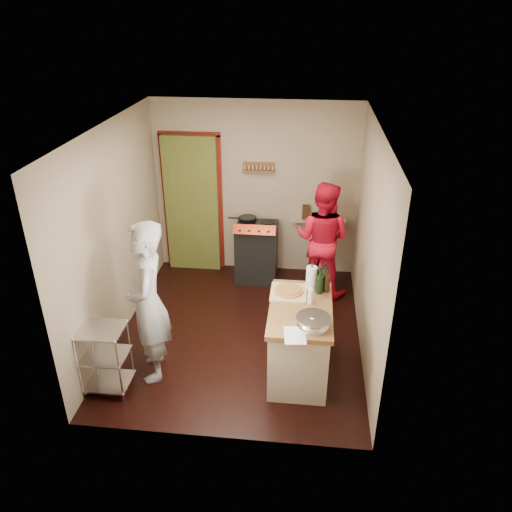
# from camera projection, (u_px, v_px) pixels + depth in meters

# --- Properties ---
(floor) EXTENTS (3.50, 3.50, 0.00)m
(floor) POSITION_uv_depth(u_px,v_px,m) (241.00, 331.00, 6.40)
(floor) COLOR black
(floor) RESTS_ON ground
(back_wall) EXTENTS (3.00, 0.44, 2.60)m
(back_wall) POSITION_uv_depth(u_px,v_px,m) (214.00, 198.00, 7.52)
(back_wall) COLOR gray
(back_wall) RESTS_ON ground
(left_wall) EXTENTS (0.04, 3.50, 2.60)m
(left_wall) POSITION_uv_depth(u_px,v_px,m) (115.00, 234.00, 5.95)
(left_wall) COLOR gray
(left_wall) RESTS_ON ground
(right_wall) EXTENTS (0.04, 3.50, 2.60)m
(right_wall) POSITION_uv_depth(u_px,v_px,m) (370.00, 246.00, 5.66)
(right_wall) COLOR gray
(right_wall) RESTS_ON ground
(ceiling) EXTENTS (3.00, 3.50, 0.02)m
(ceiling) POSITION_uv_depth(u_px,v_px,m) (237.00, 127.00, 5.21)
(ceiling) COLOR white
(ceiling) RESTS_ON back_wall
(stove) EXTENTS (0.60, 0.63, 1.00)m
(stove) POSITION_uv_depth(u_px,v_px,m) (256.00, 251.00, 7.45)
(stove) COLOR black
(stove) RESTS_ON ground
(wire_shelving) EXTENTS (0.48, 0.40, 0.80)m
(wire_shelving) POSITION_uv_depth(u_px,v_px,m) (105.00, 356.00, 5.27)
(wire_shelving) COLOR silver
(wire_shelving) RESTS_ON ground
(island) EXTENTS (0.68, 1.24, 1.17)m
(island) POSITION_uv_depth(u_px,v_px,m) (300.00, 338.00, 5.52)
(island) COLOR beige
(island) RESTS_ON ground
(person_stripe) EXTENTS (0.61, 0.77, 1.85)m
(person_stripe) POSITION_uv_depth(u_px,v_px,m) (148.00, 303.00, 5.30)
(person_stripe) COLOR #9E9EA2
(person_stripe) RESTS_ON ground
(person_red) EXTENTS (0.98, 0.88, 1.65)m
(person_red) POSITION_uv_depth(u_px,v_px,m) (322.00, 239.00, 6.95)
(person_red) COLOR red
(person_red) RESTS_ON ground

